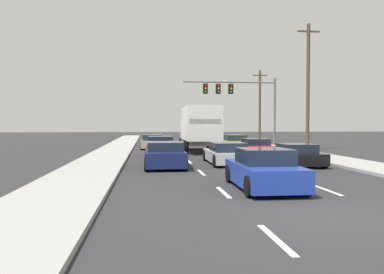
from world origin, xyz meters
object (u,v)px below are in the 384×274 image
at_px(car_tan, 152,142).
at_px(utility_pole_far, 260,105).
at_px(car_blue, 264,171).
at_px(car_silver, 226,154).
at_px(car_yellow, 235,142).
at_px(car_navy, 165,155).
at_px(box_truck, 199,126).
at_px(utility_pole_mid, 308,86).
at_px(car_red, 255,147).
at_px(car_black, 295,155).
at_px(traffic_signal_mast, 233,93).
at_px(car_maroon, 160,147).

xyz_separation_m(car_tan, utility_pole_far, (12.83, 11.42, 3.80)).
relative_size(car_tan, car_blue, 1.01).
bearing_deg(utility_pole_far, car_silver, -110.21).
bearing_deg(car_yellow, car_navy, -115.80).
height_order(box_truck, utility_pole_mid, utility_pole_mid).
bearing_deg(car_blue, car_red, 75.52).
bearing_deg(car_tan, car_black, -63.26).
relative_size(box_truck, car_silver, 1.69).
bearing_deg(car_tan, car_yellow, -5.06).
height_order(box_truck, car_silver, box_truck).
xyz_separation_m(traffic_signal_mast, utility_pole_far, (5.03, 8.11, -0.72)).
relative_size(car_silver, traffic_signal_mast, 0.49).
relative_size(car_silver, utility_pole_mid, 0.45).
height_order(car_silver, car_red, car_silver).
xyz_separation_m(car_tan, utility_pole_mid, (12.28, -3.81, 4.60)).
distance_m(car_maroon, car_blue, 13.72).
distance_m(car_maroon, car_black, 9.28).
bearing_deg(car_tan, car_navy, -88.39).
bearing_deg(car_black, car_maroon, 136.67).
distance_m(car_maroon, box_truck, 5.09).
bearing_deg(car_red, car_yellow, 88.44).
height_order(car_maroon, car_red, car_maroon).
bearing_deg(car_red, box_truck, 134.36).
distance_m(car_silver, car_yellow, 13.06).
bearing_deg(car_navy, utility_pole_far, 64.35).
bearing_deg(car_maroon, box_truck, 50.91).
bearing_deg(car_silver, traffic_signal_mast, 76.26).
bearing_deg(car_red, car_blue, -104.48).
distance_m(utility_pole_mid, utility_pole_far, 15.26).
distance_m(car_navy, traffic_signal_mast, 19.76).
relative_size(car_navy, car_yellow, 0.96).
relative_size(car_tan, car_black, 0.94).
relative_size(car_navy, utility_pole_far, 0.52).
bearing_deg(car_maroon, utility_pole_far, 57.24).
height_order(car_navy, car_blue, car_blue).
relative_size(car_black, utility_pole_mid, 0.43).
bearing_deg(car_tan, car_silver, -74.22).
height_order(car_tan, car_silver, car_tan).
xyz_separation_m(car_navy, car_blue, (2.95, -6.81, 0.00)).
relative_size(car_tan, utility_pole_far, 0.48).
distance_m(car_silver, car_blue, 8.02).
bearing_deg(car_red, utility_pole_mid, 34.70).
bearing_deg(box_truck, car_red, -45.64).
bearing_deg(traffic_signal_mast, car_red, -94.71).
xyz_separation_m(car_tan, car_black, (7.17, -14.23, -0.05)).
height_order(car_maroon, car_silver, car_maroon).
distance_m(car_blue, traffic_signal_mast, 25.37).
bearing_deg(car_red, car_silver, -118.87).
bearing_deg(car_blue, car_tan, 98.98).
distance_m(car_navy, car_blue, 7.42).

